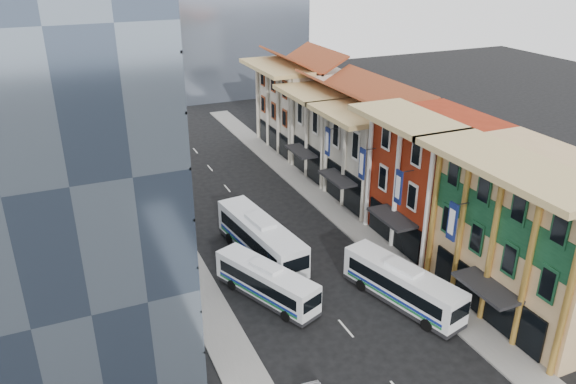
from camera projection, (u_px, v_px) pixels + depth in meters
name	position (u px, v px, depth m)	size (l,w,h in m)	color
sidewalk_right	(352.00, 225.00, 55.79)	(3.00, 90.00, 0.15)	slate
sidewalk_left	(184.00, 261.00, 49.56)	(3.00, 90.00, 0.15)	slate
shophouse_tan	(536.00, 237.00, 41.16)	(8.00, 14.00, 12.00)	tan
shophouse_red	(435.00, 180.00, 51.21)	(8.00, 10.00, 12.00)	maroon
shophouse_cream_near	(379.00, 157.00, 59.58)	(8.00, 9.00, 10.00)	beige
shophouse_cream_mid	(338.00, 133.00, 67.12)	(8.00, 9.00, 10.00)	beige
shophouse_cream_far	(302.00, 107.00, 75.71)	(8.00, 12.00, 11.00)	beige
office_tower	(55.00, 117.00, 37.89)	(12.00, 26.00, 30.00)	#3A485C
office_block_far	(66.00, 133.00, 60.76)	(10.00, 18.00, 14.00)	gray
bus_left_near	(266.00, 281.00, 43.87)	(2.26, 9.66, 3.10)	white
bus_left_far	(261.00, 238.00, 49.51)	(2.83, 12.10, 3.88)	white
bus_right	(402.00, 284.00, 43.23)	(2.48, 10.58, 3.39)	white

